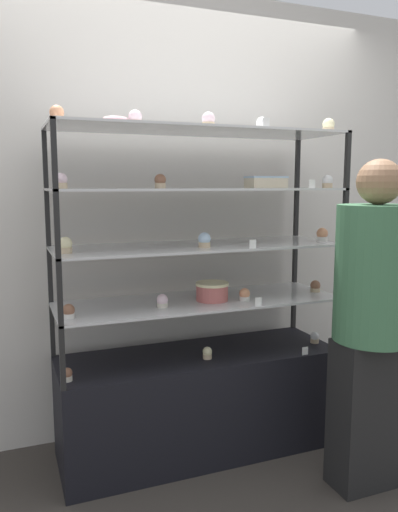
% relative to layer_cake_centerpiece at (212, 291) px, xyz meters
% --- Properties ---
extents(ground_plane, '(20.00, 20.00, 0.00)m').
position_rel_layer_cake_centerpiece_xyz_m(ground_plane, '(-0.06, 0.04, -0.91)').
color(ground_plane, '#38332D').
extents(back_wall, '(8.00, 0.05, 2.60)m').
position_rel_layer_cake_centerpiece_xyz_m(back_wall, '(-0.06, 0.44, 0.39)').
color(back_wall, silver).
rests_on(back_wall, ground_plane).
extents(display_base, '(1.53, 0.51, 0.56)m').
position_rel_layer_cake_centerpiece_xyz_m(display_base, '(-0.06, 0.04, -0.63)').
color(display_base, black).
rests_on(display_base, ground_plane).
extents(display_riser_lower, '(1.53, 0.51, 0.30)m').
position_rel_layer_cake_centerpiece_xyz_m(display_riser_lower, '(-0.06, 0.04, -0.07)').
color(display_riser_lower, black).
rests_on(display_riser_lower, display_base).
extents(display_riser_middle, '(1.53, 0.51, 0.30)m').
position_rel_layer_cake_centerpiece_xyz_m(display_riser_middle, '(-0.06, 0.04, 0.24)').
color(display_riser_middle, black).
rests_on(display_riser_middle, display_riser_lower).
extents(display_riser_upper, '(1.53, 0.51, 0.30)m').
position_rel_layer_cake_centerpiece_xyz_m(display_riser_upper, '(-0.06, 0.04, 0.54)').
color(display_riser_upper, black).
rests_on(display_riser_upper, display_riser_middle).
extents(display_riser_top, '(1.53, 0.51, 0.30)m').
position_rel_layer_cake_centerpiece_xyz_m(display_riser_top, '(-0.06, 0.04, 0.84)').
color(display_riser_top, black).
rests_on(display_riser_top, display_riser_upper).
extents(layer_cake_centerpiece, '(0.18, 0.18, 0.10)m').
position_rel_layer_cake_centerpiece_xyz_m(layer_cake_centerpiece, '(0.00, 0.00, 0.00)').
color(layer_cake_centerpiece, '#C66660').
rests_on(layer_cake_centerpiece, display_riser_lower).
extents(sheet_cake_frosted, '(0.21, 0.12, 0.06)m').
position_rel_layer_cake_centerpiece_xyz_m(sheet_cake_frosted, '(0.33, 0.02, 0.59)').
color(sheet_cake_frosted, beige).
rests_on(sheet_cake_frosted, display_riser_upper).
extents(cupcake_0, '(0.05, 0.05, 0.06)m').
position_rel_layer_cake_centerpiece_xyz_m(cupcake_0, '(-0.79, -0.10, -0.32)').
color(cupcake_0, beige).
rests_on(cupcake_0, display_base).
extents(cupcake_1, '(0.05, 0.05, 0.06)m').
position_rel_layer_cake_centerpiece_xyz_m(cupcake_1, '(-0.05, -0.06, -0.32)').
color(cupcake_1, '#CCB28C').
rests_on(cupcake_1, display_base).
extents(cupcake_2, '(0.05, 0.05, 0.06)m').
position_rel_layer_cake_centerpiece_xyz_m(cupcake_2, '(0.64, -0.04, -0.32)').
color(cupcake_2, '#CCB28C').
rests_on(cupcake_2, display_base).
extents(price_tag_0, '(0.04, 0.00, 0.04)m').
position_rel_layer_cake_centerpiece_xyz_m(price_tag_0, '(0.47, -0.20, -0.33)').
color(price_tag_0, white).
rests_on(price_tag_0, display_base).
extents(cupcake_3, '(0.06, 0.06, 0.07)m').
position_rel_layer_cake_centerpiece_xyz_m(cupcake_3, '(-0.77, -0.09, -0.02)').
color(cupcake_3, white).
rests_on(cupcake_3, display_riser_lower).
extents(cupcake_4, '(0.06, 0.06, 0.07)m').
position_rel_layer_cake_centerpiece_xyz_m(cupcake_4, '(-0.30, -0.05, -0.02)').
color(cupcake_4, beige).
rests_on(cupcake_4, display_riser_lower).
extents(cupcake_5, '(0.06, 0.06, 0.07)m').
position_rel_layer_cake_centerpiece_xyz_m(cupcake_5, '(0.16, -0.06, -0.02)').
color(cupcake_5, white).
rests_on(cupcake_5, display_riser_lower).
extents(cupcake_6, '(0.06, 0.06, 0.07)m').
position_rel_layer_cake_centerpiece_xyz_m(cupcake_6, '(0.65, -0.01, -0.02)').
color(cupcake_6, '#CCB28C').
rests_on(cupcake_6, display_riser_lower).
extents(price_tag_1, '(0.04, 0.00, 0.04)m').
position_rel_layer_cake_centerpiece_xyz_m(price_tag_1, '(0.18, -0.20, -0.03)').
color(price_tag_1, white).
rests_on(price_tag_1, display_riser_lower).
extents(cupcake_7, '(0.06, 0.06, 0.08)m').
position_rel_layer_cake_centerpiece_xyz_m(cupcake_7, '(-0.77, -0.04, 0.29)').
color(cupcake_7, '#CCB28C').
rests_on(cupcake_7, display_riser_middle).
extents(cupcake_8, '(0.06, 0.06, 0.08)m').
position_rel_layer_cake_centerpiece_xyz_m(cupcake_8, '(-0.08, -0.08, 0.29)').
color(cupcake_8, '#CCB28C').
rests_on(cupcake_8, display_riser_middle).
extents(cupcake_9, '(0.06, 0.06, 0.08)m').
position_rel_layer_cake_centerpiece_xyz_m(cupcake_9, '(0.65, -0.06, 0.29)').
color(cupcake_9, white).
rests_on(cupcake_9, display_riser_middle).
extents(price_tag_2, '(0.04, 0.00, 0.04)m').
position_rel_layer_cake_centerpiece_xyz_m(price_tag_2, '(0.14, -0.20, 0.27)').
color(price_tag_2, white).
rests_on(price_tag_2, display_riser_middle).
extents(cupcake_10, '(0.06, 0.06, 0.07)m').
position_rel_layer_cake_centerpiece_xyz_m(cupcake_10, '(-0.78, -0.08, 0.59)').
color(cupcake_10, '#CCB28C').
rests_on(cupcake_10, display_riser_upper).
extents(cupcake_11, '(0.06, 0.06, 0.07)m').
position_rel_layer_cake_centerpiece_xyz_m(cupcake_11, '(-0.29, -0.02, 0.59)').
color(cupcake_11, '#CCB28C').
rests_on(cupcake_11, display_riser_upper).
extents(cupcake_12, '(0.06, 0.06, 0.07)m').
position_rel_layer_cake_centerpiece_xyz_m(cupcake_12, '(0.65, -0.10, 0.59)').
color(cupcake_12, '#CCB28C').
rests_on(cupcake_12, display_riser_upper).
extents(price_tag_3, '(0.04, 0.00, 0.04)m').
position_rel_layer_cake_centerpiece_xyz_m(price_tag_3, '(0.48, -0.20, 0.58)').
color(price_tag_3, white).
rests_on(price_tag_3, display_riser_upper).
extents(cupcake_13, '(0.07, 0.07, 0.07)m').
position_rel_layer_cake_centerpiece_xyz_m(cupcake_13, '(-0.78, -0.02, 0.89)').
color(cupcake_13, beige).
rests_on(cupcake_13, display_riser_top).
extents(cupcake_14, '(0.07, 0.07, 0.07)m').
position_rel_layer_cake_centerpiece_xyz_m(cupcake_14, '(-0.41, -0.01, 0.89)').
color(cupcake_14, '#CCB28C').
rests_on(cupcake_14, display_riser_top).
extents(cupcake_15, '(0.07, 0.07, 0.07)m').
position_rel_layer_cake_centerpiece_xyz_m(cupcake_15, '(-0.06, -0.07, 0.89)').
color(cupcake_15, '#CCB28C').
rests_on(cupcake_15, display_riser_top).
extents(cupcake_16, '(0.07, 0.07, 0.07)m').
position_rel_layer_cake_centerpiece_xyz_m(cupcake_16, '(0.28, -0.01, 0.89)').
color(cupcake_16, beige).
rests_on(cupcake_16, display_riser_top).
extents(cupcake_17, '(0.07, 0.07, 0.07)m').
position_rel_layer_cake_centerpiece_xyz_m(cupcake_17, '(0.65, -0.09, 0.89)').
color(cupcake_17, '#CCB28C').
rests_on(cupcake_17, display_riser_top).
extents(price_tag_4, '(0.04, 0.00, 0.04)m').
position_rel_layer_cake_centerpiece_xyz_m(price_tag_4, '(0.20, -0.20, 0.88)').
color(price_tag_4, white).
rests_on(price_tag_4, display_riser_top).
extents(donut_glazed, '(0.13, 0.13, 0.04)m').
position_rel_layer_cake_centerpiece_xyz_m(donut_glazed, '(-0.50, 0.03, 0.88)').
color(donut_glazed, '#EFB2BC').
rests_on(donut_glazed, display_riser_top).
extents(customer_figure, '(0.37, 0.37, 1.60)m').
position_rel_layer_cake_centerpiece_xyz_m(customer_figure, '(0.59, -0.57, -0.06)').
color(customer_figure, black).
rests_on(customer_figure, ground_plane).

